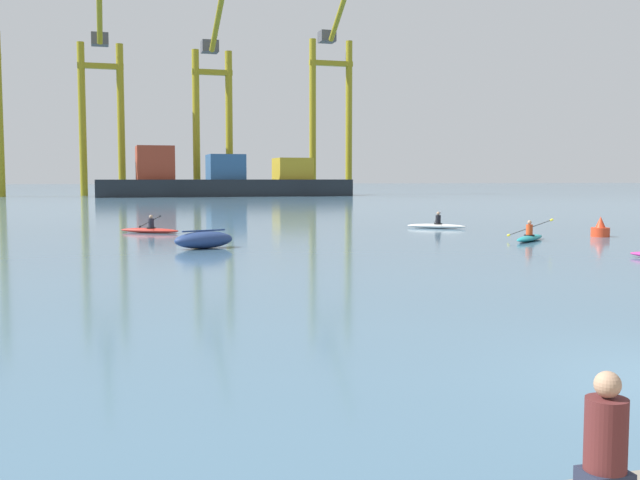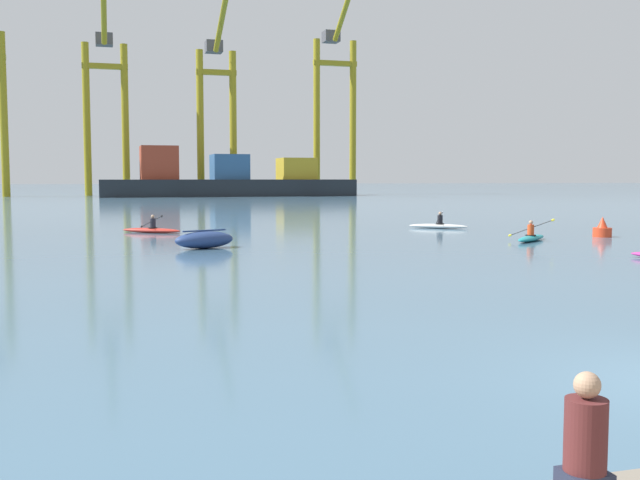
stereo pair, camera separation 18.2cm
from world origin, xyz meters
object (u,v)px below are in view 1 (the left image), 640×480
at_px(kayak_white, 437,225).
at_px(gantry_crane_east, 332,91).
at_px(kayak_red, 150,230).
at_px(seated_onlooker, 606,441).
at_px(gantry_crane_east_mid, 213,97).
at_px(kayak_teal, 530,237).
at_px(channel_buoy, 600,229).
at_px(gantry_crane_west_mid, 101,92).
at_px(container_barge, 223,181).
at_px(capsized_dinghy, 204,240).

bearing_deg(kayak_white, gantry_crane_east, 76.13).
relative_size(kayak_red, seated_onlooker, 3.52).
bearing_deg(gantry_crane_east_mid, kayak_teal, -90.02).
xyz_separation_m(channel_buoy, kayak_red, (-21.09, 8.97, -0.19)).
xyz_separation_m(gantry_crane_west_mid, gantry_crane_east, (39.98, -0.28, 1.48)).
height_order(container_barge, seated_onlooker, container_barge).
distance_m(gantry_crane_east, channel_buoy, 101.45).
bearing_deg(gantry_crane_west_mid, channel_buoy, -77.03).
height_order(gantry_crane_west_mid, kayak_white, gantry_crane_west_mid).
height_order(gantry_crane_east_mid, channel_buoy, gantry_crane_east_mid).
bearing_deg(kayak_red, gantry_crane_west_mid, 91.03).
relative_size(gantry_crane_west_mid, gantry_crane_east, 0.93).
bearing_deg(gantry_crane_east_mid, gantry_crane_east, 7.78).
bearing_deg(seated_onlooker, gantry_crane_east_mid, 82.71).
distance_m(kayak_white, kayak_red, 16.09).
xyz_separation_m(channel_buoy, kayak_teal, (-4.71, -1.17, -0.19)).
bearing_deg(capsized_dinghy, kayak_red, 99.22).
bearing_deg(gantry_crane_east, kayak_white, -103.87).
distance_m(gantry_crane_east_mid, seated_onlooker, 123.81).
bearing_deg(container_barge, gantry_crane_east, 24.80).
xyz_separation_m(capsized_dinghy, kayak_teal, (14.84, -0.63, -0.18)).
distance_m(gantry_crane_west_mid, kayak_teal, 102.76).
bearing_deg(kayak_red, kayak_white, -3.67).
xyz_separation_m(capsized_dinghy, kayak_white, (14.52, 8.48, -0.18)).
bearing_deg(gantry_crane_west_mid, seated_onlooker, -88.89).
bearing_deg(kayak_teal, seated_onlooker, -121.52).
distance_m(channel_buoy, kayak_red, 22.92).
distance_m(gantry_crane_west_mid, channel_buoy, 102.53).
bearing_deg(container_barge, seated_onlooker, -97.93).
distance_m(container_barge, gantry_crane_east, 28.71).
bearing_deg(container_barge, gantry_crane_west_mid, 150.96).
xyz_separation_m(kayak_white, kayak_red, (-16.06, 1.03, -0.00)).
bearing_deg(kayak_red, channel_buoy, -23.03).
bearing_deg(seated_onlooker, container_barge, 82.07).
distance_m(gantry_crane_east, kayak_red, 98.95).
bearing_deg(gantry_crane_east_mid, kayak_white, -90.23).
height_order(gantry_crane_west_mid, kayak_teal, gantry_crane_west_mid).
bearing_deg(gantry_crane_east_mid, container_barge, -86.62).
relative_size(gantry_crane_east, kayak_white, 12.33).
bearing_deg(kayak_red, kayak_teal, -31.74).
bearing_deg(gantry_crane_east, seated_onlooker, -106.74).
xyz_separation_m(capsized_dinghy, seated_onlooker, (-0.73, -26.01, 0.66)).
height_order(container_barge, gantry_crane_east_mid, gantry_crane_east_mid).
distance_m(gantry_crane_east_mid, kayak_red, 89.37).
xyz_separation_m(kayak_white, seated_onlooker, (-15.24, -34.49, 0.84)).
bearing_deg(kayak_teal, capsized_dinghy, 177.58).
bearing_deg(kayak_red, gantry_crane_east_mid, 79.23).
bearing_deg(seated_onlooker, gantry_crane_east, 73.26).
distance_m(kayak_teal, seated_onlooker, 29.79).
bearing_deg(gantry_crane_west_mid, gantry_crane_east, -0.40).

